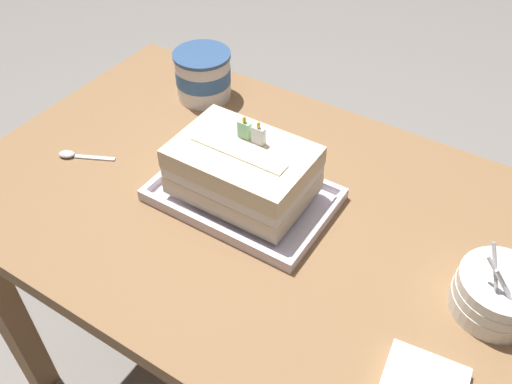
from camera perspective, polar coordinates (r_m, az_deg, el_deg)
dining_table at (r=1.13m, az=1.24°, el=-5.38°), size 1.21×0.74×0.73m
foil_tray at (r=1.07m, az=-1.31°, el=-0.44°), size 0.34×0.22×0.02m
birthday_cake at (r=1.02m, az=-1.37°, el=2.29°), size 0.25×0.17×0.15m
bowl_stack at (r=0.95m, az=23.55°, el=-9.75°), size 0.14×0.14×0.13m
ice_cream_tub at (r=1.32m, az=-5.46°, el=11.91°), size 0.13×0.13×0.11m
serving_spoon_near_tray at (r=1.22m, az=-18.31°, el=3.65°), size 0.12×0.07×0.01m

